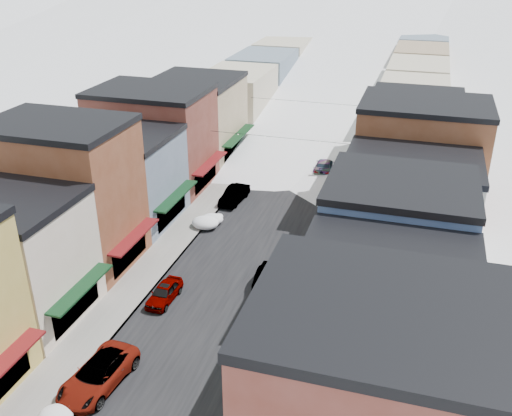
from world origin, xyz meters
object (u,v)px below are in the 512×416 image
Objects in this scene: car_dark_hatch at (234,195)px; trash_can at (302,249)px; car_silver_sedan at (164,293)px; car_white_suv at (98,375)px; car_green_sedan at (267,276)px; streetlamp_near at (278,276)px.

trash_can is at bearing -38.87° from car_dark_hatch.
trash_can is (8.70, 9.78, -0.00)m from car_silver_sedan.
car_dark_hatch is (-0.63, 28.45, -0.03)m from car_white_suv.
car_green_sedan is 4.41m from streetlamp_near.
trash_can is at bearing 90.00° from streetlamp_near.
car_silver_sedan is (0.00, 9.67, -0.13)m from car_white_suv.
car_white_suv reaches higher than car_green_sedan.
trash_can is at bearing 49.92° from car_silver_sedan.
streetlamp_near reaches higher than car_green_sedan.
car_white_suv is at bearing -88.43° from car_silver_sedan.
trash_can is (1.70, 5.19, -0.04)m from car_green_sedan.
car_dark_hatch is 1.07× the size of streetlamp_near.
streetlamp_near is (0.00, -8.55, 2.34)m from trash_can.
car_silver_sedan is 18.79m from car_dark_hatch.
car_green_sedan is 4.15× the size of trash_can.
car_silver_sedan reaches higher than trash_can.
trash_can is 8.86m from streetlamp_near.
car_dark_hatch is at bearing -64.56° from car_green_sedan.
trash_can is (9.33, -9.00, -0.10)m from car_dark_hatch.
car_silver_sedan is 3.81× the size of trash_can.
streetlamp_near reaches higher than car_white_suv.
car_white_suv is 1.31× the size of streetlamp_near.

